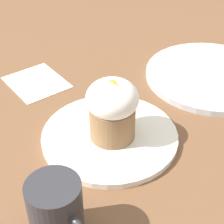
% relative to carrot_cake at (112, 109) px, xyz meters
% --- Properties ---
extents(ground_plane, '(4.00, 4.00, 0.00)m').
position_rel_carrot_cake_xyz_m(ground_plane, '(-0.01, 0.00, -0.07)').
color(ground_plane, brown).
extents(dessert_plate, '(0.24, 0.24, 0.01)m').
position_rel_carrot_cake_xyz_m(dessert_plate, '(-0.01, 0.00, -0.06)').
color(dessert_plate, white).
rests_on(dessert_plate, ground_plane).
extents(carrot_cake, '(0.09, 0.09, 0.11)m').
position_rel_carrot_cake_xyz_m(carrot_cake, '(0.00, 0.00, 0.00)').
color(carrot_cake, olive).
rests_on(carrot_cake, dessert_plate).
extents(spoon, '(0.13, 0.04, 0.01)m').
position_rel_carrot_cake_xyz_m(spoon, '(-0.01, 0.00, -0.05)').
color(spoon, '#B7B7BC').
rests_on(spoon, dessert_plate).
extents(coffee_cup, '(0.10, 0.07, 0.09)m').
position_rel_carrot_cake_xyz_m(coffee_cup, '(0.09, -0.18, -0.02)').
color(coffee_cup, '#2D2D33').
rests_on(coffee_cup, ground_plane).
extents(side_plate, '(0.29, 0.29, 0.01)m').
position_rel_carrot_cake_xyz_m(side_plate, '(-0.00, 0.30, -0.06)').
color(side_plate, '#B2B7BC').
rests_on(side_plate, ground_plane).
extents(paper_napkin, '(0.14, 0.12, 0.00)m').
position_rel_carrot_cake_xyz_m(paper_napkin, '(-0.25, 0.01, -0.07)').
color(paper_napkin, white).
rests_on(paper_napkin, ground_plane).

